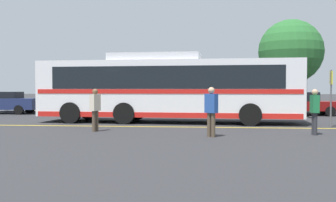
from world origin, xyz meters
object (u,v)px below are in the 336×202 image
(parked_car_2, at_px, (192,104))
(pedestrian_0, at_px, (211,109))
(pedestrian_2, at_px, (315,109))
(bus_stop_sign, at_px, (331,91))
(parked_car_3, at_px, (302,104))
(pedestrian_1, at_px, (95,107))
(tree_1, at_px, (291,52))
(parked_car_0, at_px, (4,102))
(transit_bus, at_px, (168,87))
(parked_car_1, at_px, (91,103))

(parked_car_2, bearing_deg, pedestrian_0, 5.69)
(pedestrian_0, bearing_deg, parked_car_2, -47.30)
(pedestrian_2, distance_m, bus_stop_sign, 3.17)
(parked_car_2, distance_m, bus_stop_sign, 10.08)
(pedestrian_2, xyz_separation_m, bus_stop_sign, (1.38, 2.78, 0.62))
(parked_car_3, height_order, pedestrian_1, pedestrian_1)
(parked_car_2, distance_m, tree_1, 8.67)
(parked_car_0, distance_m, bus_stop_sign, 19.95)
(parked_car_3, bearing_deg, parked_car_0, -88.15)
(bus_stop_sign, relative_size, tree_1, 0.37)
(pedestrian_1, height_order, tree_1, tree_1)
(pedestrian_0, bearing_deg, parked_car_3, -78.92)
(pedestrian_1, distance_m, tree_1, 17.83)
(parked_car_0, distance_m, pedestrian_2, 19.94)
(transit_bus, height_order, parked_car_0, transit_bus)
(bus_stop_sign, bearing_deg, parked_car_1, -118.01)
(parked_car_3, xyz_separation_m, tree_1, (0.06, 3.97, 3.57))
(pedestrian_1, bearing_deg, transit_bus, 172.17)
(tree_1, bearing_deg, bus_stop_sign, -93.42)
(pedestrian_1, xyz_separation_m, pedestrian_2, (8.04, -0.33, -0.01))
(parked_car_0, xyz_separation_m, pedestrian_0, (13.49, -11.17, 0.21))
(transit_bus, bearing_deg, pedestrian_0, 23.41)
(parked_car_3, distance_m, pedestrian_0, 12.92)
(parked_car_3, xyz_separation_m, pedestrian_2, (-2.03, -10.64, 0.20))
(parked_car_1, xyz_separation_m, pedestrian_0, (7.65, -11.37, 0.22))
(parked_car_0, xyz_separation_m, parked_car_1, (5.84, 0.20, -0.01))
(transit_bus, xyz_separation_m, parked_car_2, (0.92, 6.11, -1.01))
(parked_car_3, bearing_deg, pedestrian_1, -43.78)
(parked_car_1, distance_m, pedestrian_2, 15.35)
(pedestrian_0, distance_m, pedestrian_2, 3.76)
(parked_car_1, xyz_separation_m, pedestrian_2, (11.28, -10.41, 0.18))
(pedestrian_1, bearing_deg, parked_car_1, -141.31)
(bus_stop_sign, bearing_deg, pedestrian_2, -23.33)
(parked_car_2, relative_size, tree_1, 0.63)
(parked_car_2, xyz_separation_m, pedestrian_2, (4.78, -10.72, 0.22))
(pedestrian_2, height_order, tree_1, tree_1)
(parked_car_2, bearing_deg, pedestrian_1, -17.34)
(tree_1, bearing_deg, parked_car_2, -150.47)
(parked_car_3, bearing_deg, parked_car_1, -88.44)
(parked_car_0, bearing_deg, pedestrian_1, -139.19)
(parked_car_1, bearing_deg, parked_car_0, -92.70)
(parked_car_2, bearing_deg, parked_car_1, -87.16)
(pedestrian_0, distance_m, pedestrian_1, 4.60)
(parked_car_2, height_order, pedestrian_0, pedestrian_0)
(transit_bus, xyz_separation_m, pedestrian_2, (5.70, -4.61, -0.79))
(parked_car_1, distance_m, pedestrian_1, 10.59)
(pedestrian_0, relative_size, bus_stop_sign, 0.70)
(tree_1, bearing_deg, parked_car_3, -90.80)
(parked_car_1, height_order, pedestrian_1, pedestrian_1)
(transit_bus, height_order, tree_1, tree_1)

